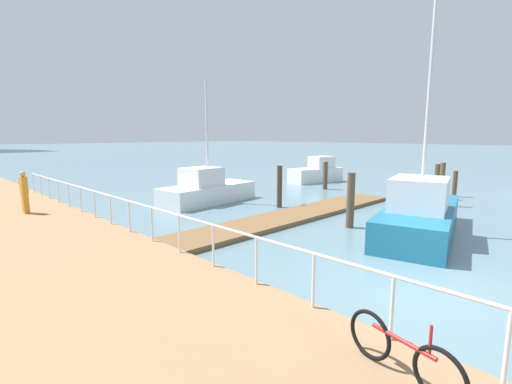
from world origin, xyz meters
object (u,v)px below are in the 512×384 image
object	(u,v)px
moored_boat_1	(207,190)
moored_boat_2	(317,172)
bicycle_at_railing	(402,353)
pedestrian_0	(24,191)
moored_boat_3	(420,214)

from	to	relation	value
moored_boat_1	moored_boat_2	size ratio (longest dim) A/B	1.43
moored_boat_1	moored_boat_2	bearing A→B (deg)	4.46
bicycle_at_railing	pedestrian_0	xyz separation A→B (m)	(-0.94, 15.31, 0.54)
moored_boat_3	moored_boat_2	bearing A→B (deg)	49.74
moored_boat_2	bicycle_at_railing	size ratio (longest dim) A/B	2.60
moored_boat_1	bicycle_at_railing	world-z (taller)	moored_boat_1
moored_boat_1	moored_boat_3	distance (m)	10.71
moored_boat_1	pedestrian_0	xyz separation A→B (m)	(-8.08, 1.65, 0.62)
moored_boat_2	moored_boat_1	bearing A→B (deg)	-175.54
moored_boat_1	pedestrian_0	distance (m)	8.27
moored_boat_2	pedestrian_0	xyz separation A→B (m)	(-19.41, 0.77, 0.57)
bicycle_at_railing	pedestrian_0	world-z (taller)	pedestrian_0
moored_boat_2	bicycle_at_railing	distance (m)	23.51
moored_boat_1	moored_boat_2	world-z (taller)	moored_boat_1
moored_boat_1	moored_boat_3	size ratio (longest dim) A/B	0.79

